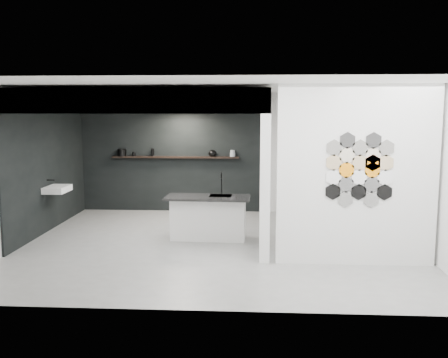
% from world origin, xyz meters
% --- Properties ---
extents(floor, '(7.00, 6.00, 0.01)m').
position_xyz_m(floor, '(0.00, 0.00, -0.01)').
color(floor, slate).
extents(partition_panel, '(2.45, 0.15, 2.80)m').
position_xyz_m(partition_panel, '(2.23, -1.00, 1.40)').
color(partition_panel, silver).
rests_on(partition_panel, floor).
extents(bay_clad_back, '(4.40, 0.04, 2.35)m').
position_xyz_m(bay_clad_back, '(-1.30, 2.97, 1.18)').
color(bay_clad_back, black).
rests_on(bay_clad_back, floor).
extents(bay_clad_left, '(0.04, 4.00, 2.35)m').
position_xyz_m(bay_clad_left, '(-3.47, 1.00, 1.18)').
color(bay_clad_left, black).
rests_on(bay_clad_left, floor).
extents(bulkhead, '(4.40, 4.00, 0.40)m').
position_xyz_m(bulkhead, '(-1.30, 1.00, 2.55)').
color(bulkhead, silver).
rests_on(bulkhead, corner_column).
extents(corner_column, '(0.16, 0.16, 2.35)m').
position_xyz_m(corner_column, '(0.82, -1.00, 1.18)').
color(corner_column, silver).
rests_on(corner_column, floor).
extents(fascia_beam, '(4.40, 0.16, 0.40)m').
position_xyz_m(fascia_beam, '(-1.30, -0.92, 2.55)').
color(fascia_beam, silver).
rests_on(fascia_beam, corner_column).
extents(wall_basin, '(0.40, 0.60, 0.12)m').
position_xyz_m(wall_basin, '(-3.24, 0.80, 0.85)').
color(wall_basin, silver).
rests_on(wall_basin, bay_clad_left).
extents(display_shelf, '(3.00, 0.15, 0.04)m').
position_xyz_m(display_shelf, '(-1.20, 2.87, 1.30)').
color(display_shelf, black).
rests_on(display_shelf, bay_clad_back).
extents(kitchen_island, '(1.58, 0.74, 1.25)m').
position_xyz_m(kitchen_island, '(-0.20, 0.37, 0.42)').
color(kitchen_island, silver).
rests_on(kitchen_island, floor).
extents(stockpot, '(0.22, 0.22, 0.16)m').
position_xyz_m(stockpot, '(-2.47, 2.87, 1.40)').
color(stockpot, black).
rests_on(stockpot, display_shelf).
extents(kettle, '(0.22, 0.22, 0.16)m').
position_xyz_m(kettle, '(-0.32, 2.87, 1.40)').
color(kettle, black).
rests_on(kettle, display_shelf).
extents(glass_bowl, '(0.15, 0.15, 0.09)m').
position_xyz_m(glass_bowl, '(0.15, 2.87, 1.37)').
color(glass_bowl, gray).
rests_on(glass_bowl, display_shelf).
extents(glass_vase, '(0.12, 0.12, 0.15)m').
position_xyz_m(glass_vase, '(0.15, 2.87, 1.40)').
color(glass_vase, gray).
rests_on(glass_vase, display_shelf).
extents(bottle_dark, '(0.07, 0.07, 0.18)m').
position_xyz_m(bottle_dark, '(-1.74, 2.87, 1.41)').
color(bottle_dark, black).
rests_on(bottle_dark, display_shelf).
extents(utensil_cup, '(0.09, 0.09, 0.10)m').
position_xyz_m(utensil_cup, '(-2.19, 2.87, 1.37)').
color(utensil_cup, black).
rests_on(utensil_cup, display_shelf).
extents(hex_tile_cluster, '(1.04, 0.02, 1.16)m').
position_xyz_m(hex_tile_cluster, '(2.26, -1.09, 1.50)').
color(hex_tile_cluster, black).
rests_on(hex_tile_cluster, partition_panel).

